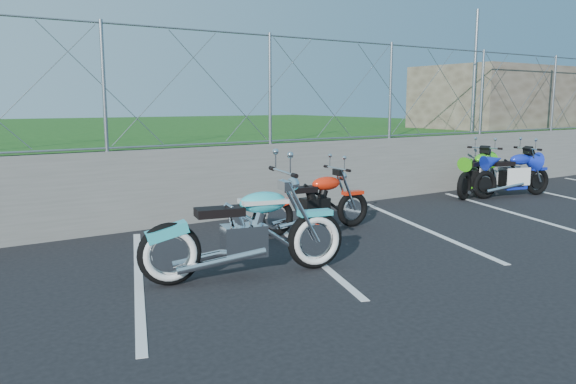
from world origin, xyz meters
TOP-DOWN VIEW (x-y plane):
  - ground at (0.00, 0.00)m, footprint 90.00×90.00m
  - retaining_wall at (0.00, 3.50)m, footprint 30.00×0.22m
  - grass_field at (0.00, 13.50)m, footprint 30.00×20.00m
  - stone_building at (10.50, 5.50)m, footprint 5.00×3.00m
  - chain_link_fence at (0.00, 3.50)m, footprint 28.00×0.03m
  - sign_pole at (7.20, 3.90)m, footprint 0.08×0.08m
  - parking_lines at (1.20, 1.00)m, footprint 18.29×4.31m
  - cruiser_turquoise at (-1.29, 0.29)m, footprint 2.50×0.82m
  - naked_orange at (0.81, 1.76)m, footprint 2.04×0.69m
  - sportbike_green at (5.86, 2.61)m, footprint 1.98×0.83m
  - sportbike_blue at (6.38, 2.08)m, footprint 2.04×0.73m

SIDE VIEW (x-z plane):
  - ground at x=0.00m, z-range 0.00..0.00m
  - parking_lines at x=1.20m, z-range 0.00..0.01m
  - naked_orange at x=0.81m, z-range -0.07..0.94m
  - sportbike_green at x=5.86m, z-range -0.07..0.99m
  - sportbike_blue at x=6.38m, z-range -0.07..1.00m
  - cruiser_turquoise at x=-1.29m, z-range -0.12..1.13m
  - retaining_wall at x=0.00m, z-range 0.00..1.30m
  - grass_field at x=0.00m, z-range 0.00..1.30m
  - stone_building at x=10.50m, z-range 1.30..3.10m
  - chain_link_fence at x=0.00m, z-range 1.30..3.30m
  - sign_pole at x=7.20m, z-range 1.30..4.30m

